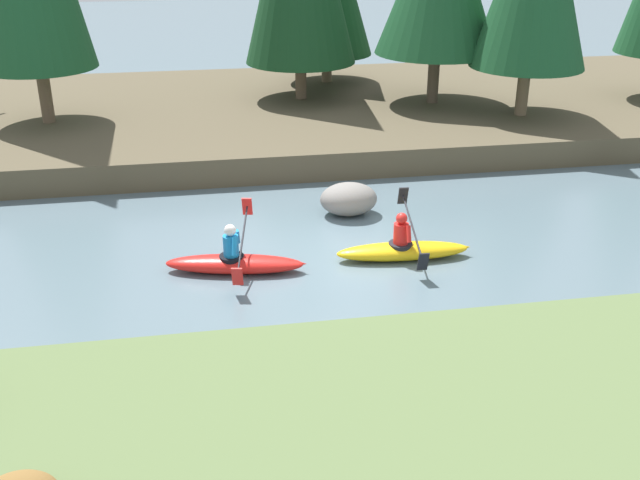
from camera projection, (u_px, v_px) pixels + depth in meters
The scene contains 6 objects.
ground_plane at pixel (332, 257), 15.28m from camera, with size 90.00×90.00×0.00m, color slate.
riverbank_near at pixel (432, 461), 9.13m from camera, with size 44.00×5.74×0.78m.
riverbank_far at pixel (275, 114), 24.12m from camera, with size 44.00×11.17×0.74m.
kayaker_lead at pixel (404, 249), 15.11m from camera, with size 2.78×2.07×1.20m.
kayaker_middle at pixel (236, 262), 14.57m from camera, with size 2.79×2.06×1.20m.
boulder_midstream at pixel (349, 199), 17.21m from camera, with size 1.32×1.04×0.75m.
Camera 1 is at (-2.57, -13.54, 6.62)m, focal length 42.00 mm.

